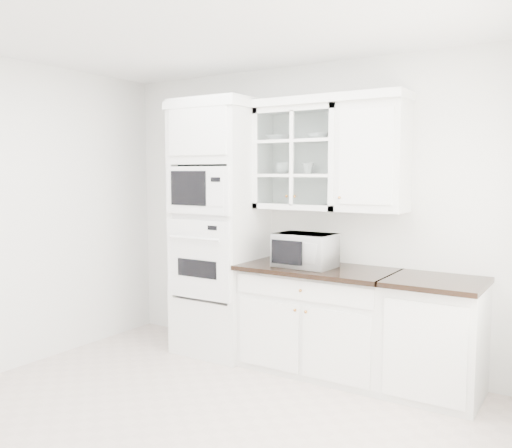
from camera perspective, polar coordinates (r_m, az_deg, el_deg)
The scene contains 13 objects.
ground at distance 3.95m, azimuth -7.46°, elevation -20.41°, with size 4.00×3.50×0.01m, color beige.
room_shell at distance 3.90m, azimuth -3.69°, elevation 6.23°, with size 4.00×3.50×2.70m.
oven_column at distance 5.16m, azimuth -3.89°, elevation -0.42°, with size 0.76×0.68×2.40m.
base_cabinet_run at distance 4.79m, azimuth 6.50°, elevation -9.86°, with size 1.32×0.67×0.92m.
extra_base_cabinet at distance 4.47m, azimuth 18.33°, elevation -11.26°, with size 0.72×0.67×0.92m.
upper_cabinet_glass at distance 4.86m, azimuth 4.72°, elevation 6.89°, with size 0.80×0.33×0.90m.
upper_cabinet_solid at distance 4.59m, azimuth 12.25°, elevation 6.88°, with size 0.55×0.33×0.90m, color white.
crown_molding at distance 4.93m, azimuth 3.52°, elevation 12.54°, with size 2.14×0.38×0.07m, color white.
countertop_microwave at distance 4.67m, azimuth 5.27°, elevation -2.73°, with size 0.50×0.41×0.29m, color white.
bowl_a at distance 4.97m, azimuth 2.39°, elevation 9.03°, with size 0.22×0.22×0.05m, color white.
bowl_b at distance 4.81m, azimuth 6.51°, elevation 9.14°, with size 0.18×0.18×0.06m, color white.
cup_a at distance 4.95m, azimuth 2.86°, elevation 5.86°, with size 0.13×0.13×0.11m, color white.
cup_b at distance 4.83m, azimuth 5.50°, elevation 5.83°, with size 0.11×0.11×0.10m, color white.
Camera 1 is at (2.30, -2.71, 1.72)m, focal length 38.00 mm.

